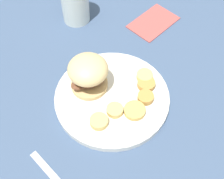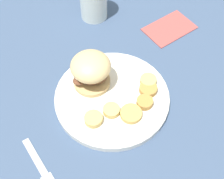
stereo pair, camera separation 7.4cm
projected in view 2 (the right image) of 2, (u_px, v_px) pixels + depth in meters
name	position (u px, v px, depth m)	size (l,w,h in m)	color
ground_plane	(112.00, 100.00, 0.77)	(4.00, 4.00, 0.00)	#3D5170
dinner_plate	(112.00, 97.00, 0.77)	(0.28, 0.28, 0.02)	white
sandwich	(91.00, 70.00, 0.74)	(0.10, 0.10, 0.09)	tan
potato_round_0	(148.00, 81.00, 0.78)	(0.04, 0.04, 0.01)	#DBB766
potato_round_1	(111.00, 110.00, 0.73)	(0.04, 0.04, 0.01)	#DBB766
potato_round_2	(131.00, 114.00, 0.72)	(0.05, 0.05, 0.01)	tan
potato_round_3	(148.00, 89.00, 0.76)	(0.04, 0.04, 0.01)	#BC8942
potato_round_4	(145.00, 102.00, 0.74)	(0.04, 0.04, 0.01)	#BC8942
potato_round_5	(93.00, 119.00, 0.71)	(0.04, 0.04, 0.01)	#DBB766
fork	(41.00, 168.00, 0.67)	(0.16, 0.03, 0.00)	silver
napkin	(169.00, 28.00, 0.92)	(0.14, 0.09, 0.01)	#B24C47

